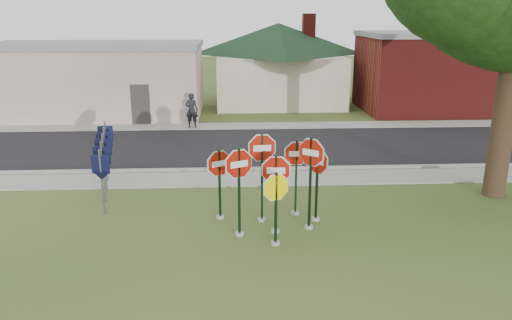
{
  "coord_description": "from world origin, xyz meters",
  "views": [
    {
      "loc": [
        -1.14,
        -11.65,
        5.79
      ],
      "look_at": [
        -0.46,
        2.0,
        1.77
      ],
      "focal_mm": 35.0,
      "sensor_mm": 36.0,
      "label": 1
    }
  ],
  "objects_px": {
    "stop_sign_center": "(276,184)",
    "pedestrian": "(192,110)",
    "stop_sign_yellow": "(276,201)",
    "stop_sign_left": "(239,179)"
  },
  "relations": [
    {
      "from": "stop_sign_yellow",
      "to": "stop_sign_left",
      "type": "distance_m",
      "value": 1.18
    },
    {
      "from": "stop_sign_yellow",
      "to": "pedestrian",
      "type": "xyz_separation_m",
      "value": [
        -3.17,
        13.88,
        -0.25
      ]
    },
    {
      "from": "stop_sign_center",
      "to": "stop_sign_yellow",
      "type": "xyz_separation_m",
      "value": [
        -0.06,
        -0.75,
        -0.21
      ]
    },
    {
      "from": "stop_sign_center",
      "to": "stop_sign_left",
      "type": "bearing_deg",
      "value": -172.6
    },
    {
      "from": "stop_sign_center",
      "to": "stop_sign_yellow",
      "type": "distance_m",
      "value": 0.78
    },
    {
      "from": "stop_sign_center",
      "to": "pedestrian",
      "type": "distance_m",
      "value": 13.53
    },
    {
      "from": "stop_sign_center",
      "to": "stop_sign_left",
      "type": "height_order",
      "value": "stop_sign_left"
    },
    {
      "from": "stop_sign_center",
      "to": "pedestrian",
      "type": "xyz_separation_m",
      "value": [
        -3.23,
        13.13,
        -0.45
      ]
    },
    {
      "from": "stop_sign_center",
      "to": "pedestrian",
      "type": "relative_size",
      "value": 1.29
    },
    {
      "from": "stop_sign_center",
      "to": "stop_sign_yellow",
      "type": "bearing_deg",
      "value": -94.56
    }
  ]
}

